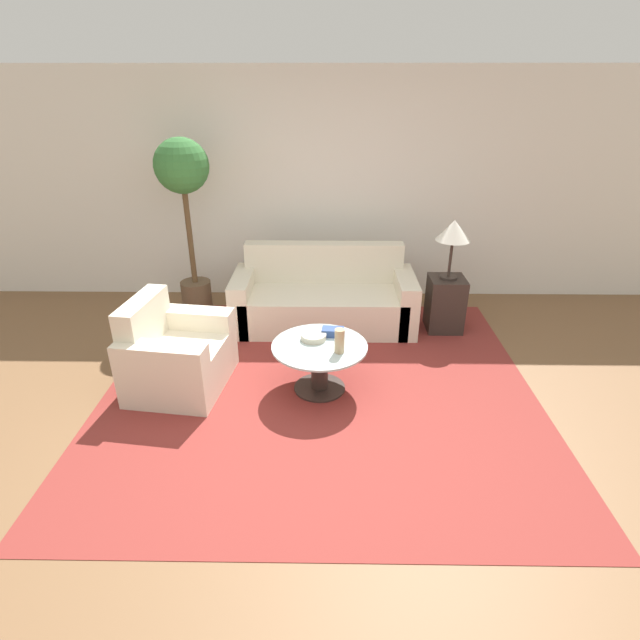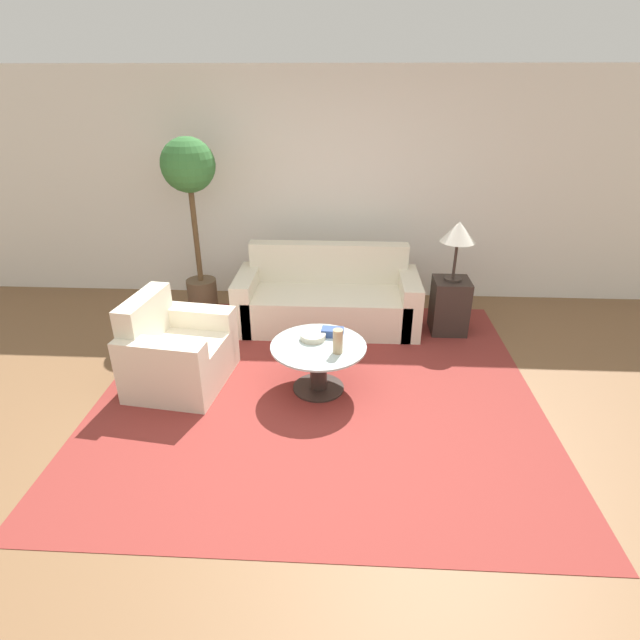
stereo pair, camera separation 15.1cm
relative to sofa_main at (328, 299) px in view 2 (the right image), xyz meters
name	(u,v)px [view 2 (the right image)]	position (x,y,z in m)	size (l,w,h in m)	color
ground_plane	(312,440)	(-0.03, -2.03, -0.27)	(14.00, 14.00, 0.00)	brown
wall_back	(328,189)	(-0.03, 0.86, 1.03)	(10.00, 0.06, 2.60)	white
rug	(319,388)	(-0.03, -1.34, -0.27)	(3.71, 3.51, 0.01)	maroon
sofa_main	(328,299)	(0.00, 0.00, 0.00)	(1.94, 0.82, 0.84)	beige
armchair	(175,354)	(-1.30, -1.27, 0.00)	(0.86, 0.97, 0.81)	beige
coffee_table	(318,361)	(-0.03, -1.34, 0.01)	(0.81, 0.81, 0.44)	#332823
side_table	(449,306)	(1.29, -0.14, 0.02)	(0.37, 0.37, 0.58)	#332823
table_lamp	(458,234)	(1.29, -0.14, 0.80)	(0.35, 0.35, 0.61)	#332823
potted_plant	(191,193)	(-1.47, 0.26, 1.09)	(0.57, 0.57, 1.93)	brown
vase	(338,341)	(0.14, -1.45, 0.27)	(0.08, 0.08, 0.21)	tan
bowl	(313,336)	(-0.08, -1.23, 0.19)	(0.22, 0.22, 0.05)	beige
book_stack	(332,332)	(0.09, -1.16, 0.20)	(0.20, 0.13, 0.07)	#334C8C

